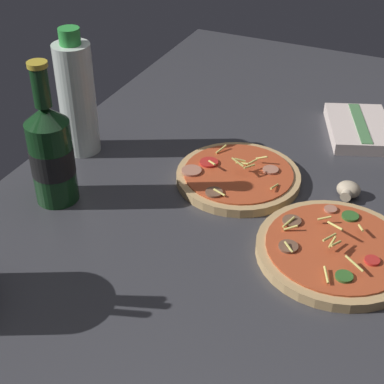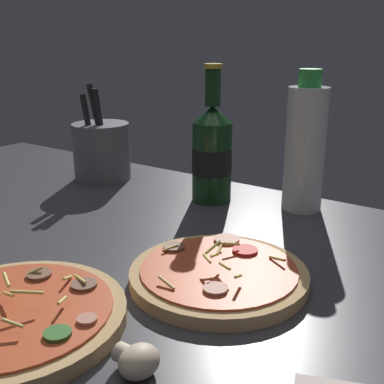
% 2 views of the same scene
% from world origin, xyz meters
% --- Properties ---
extents(counter_slab, '(1.60, 0.90, 0.03)m').
position_xyz_m(counter_slab, '(0.00, 0.00, 0.01)').
color(counter_slab, '#38383D').
rests_on(counter_slab, ground).
extents(pizza_near, '(0.24, 0.24, 0.05)m').
position_xyz_m(pizza_near, '(-0.02, -0.14, 0.03)').
color(pizza_near, tan).
rests_on(pizza_near, counter_slab).
extents(pizza_far, '(0.22, 0.22, 0.05)m').
position_xyz_m(pizza_far, '(0.11, 0.06, 0.03)').
color(pizza_far, tan).
rests_on(pizza_far, counter_slab).
extents(beer_bottle, '(0.07, 0.07, 0.25)m').
position_xyz_m(beer_bottle, '(-0.07, 0.32, 0.12)').
color(beer_bottle, '#143819').
rests_on(beer_bottle, counter_slab).
extents(oil_bottle, '(0.07, 0.07, 0.24)m').
position_xyz_m(oil_bottle, '(0.09, 0.38, 0.14)').
color(oil_bottle, silver).
rests_on(oil_bottle, counter_slab).
extents(mushroom_left, '(0.04, 0.04, 0.03)m').
position_xyz_m(mushroom_left, '(0.14, -0.13, 0.04)').
color(mushroom_left, beige).
rests_on(mushroom_left, counter_slab).
extents(utensil_crock, '(0.12, 0.12, 0.20)m').
position_xyz_m(utensil_crock, '(-0.34, 0.31, 0.09)').
color(utensil_crock, slate).
rests_on(utensil_crock, counter_slab).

